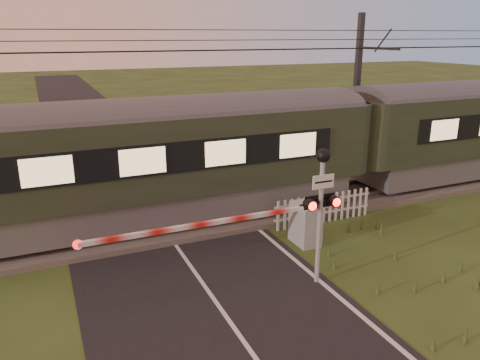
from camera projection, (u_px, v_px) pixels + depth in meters
name	position (u px, v px, depth m)	size (l,w,h in m)	color
ground	(241.00, 339.00, 9.59)	(160.00, 160.00, 0.00)	#2A3815
road	(247.00, 345.00, 9.39)	(6.00, 140.00, 0.03)	black
track_bed	(161.00, 224.00, 15.26)	(140.00, 3.40, 0.39)	#47423D
overhead_wires	(152.00, 43.00, 13.57)	(120.00, 0.62, 0.62)	black
train	(351.00, 140.00, 17.41)	(41.19, 2.84, 3.84)	slate
boom_gate	(295.00, 223.00, 13.65)	(7.61, 0.95, 1.26)	gray
crossing_signal	(321.00, 193.00, 11.09)	(0.88, 0.36, 3.46)	gray
picket_fence	(324.00, 208.00, 15.37)	(3.64, 0.08, 0.99)	silver
catenary_mast	(357.00, 95.00, 19.66)	(0.21, 2.46, 6.81)	#2D2D30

